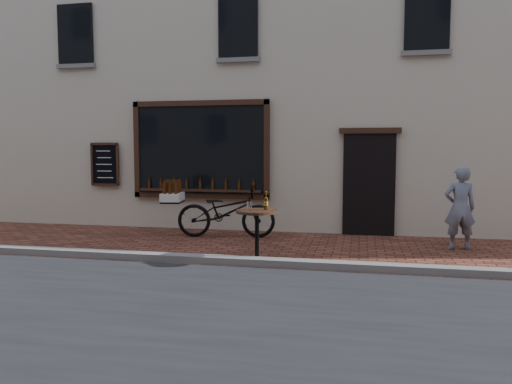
# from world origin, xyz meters

# --- Properties ---
(ground) EXTENTS (90.00, 90.00, 0.00)m
(ground) POSITION_xyz_m (0.00, 0.00, 0.00)
(ground) COLOR #4C2618
(ground) RESTS_ON ground
(kerb) EXTENTS (90.00, 0.25, 0.12)m
(kerb) POSITION_xyz_m (0.00, 0.20, 0.06)
(kerb) COLOR slate
(kerb) RESTS_ON ground
(shop_building) EXTENTS (28.00, 6.20, 10.00)m
(shop_building) POSITION_xyz_m (0.00, 6.50, 5.00)
(shop_building) COLOR beige
(shop_building) RESTS_ON ground
(cargo_bicycle) EXTENTS (2.46, 1.02, 1.17)m
(cargo_bicycle) POSITION_xyz_m (-1.10, 2.58, 0.56)
(cargo_bicycle) COLOR black
(cargo_bicycle) RESTS_ON ground
(bistro_table) EXTENTS (0.69, 0.69, 1.18)m
(bistro_table) POSITION_xyz_m (0.09, 0.35, 0.63)
(bistro_table) COLOR black
(bistro_table) RESTS_ON ground
(pedestrian) EXTENTS (0.60, 0.43, 1.56)m
(pedestrian) POSITION_xyz_m (3.54, 2.26, 0.78)
(pedestrian) COLOR slate
(pedestrian) RESTS_ON ground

